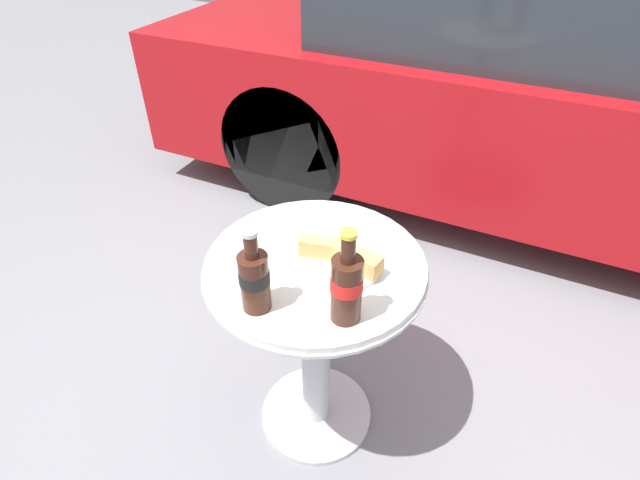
{
  "coord_description": "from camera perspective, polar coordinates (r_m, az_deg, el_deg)",
  "views": [
    {
      "loc": [
        0.44,
        -0.89,
        1.54
      ],
      "look_at": [
        0.0,
        0.03,
        0.75
      ],
      "focal_mm": 28.0,
      "sensor_mm": 36.0,
      "label": 1
    }
  ],
  "objects": [
    {
      "name": "ground_plane",
      "position": [
        1.83,
        -0.42,
        -19.31
      ],
      "size": [
        30.0,
        30.0,
        0.0
      ],
      "primitive_type": "plane",
      "color": "slate"
    },
    {
      "name": "bistro_table",
      "position": [
        1.45,
        -0.5,
        -8.87
      ],
      "size": [
        0.59,
        0.59,
        0.7
      ],
      "color": "#B7B7BC",
      "rests_on": "ground_plane"
    },
    {
      "name": "cola_bottle_left",
      "position": [
        1.13,
        -7.51,
        -4.39
      ],
      "size": [
        0.07,
        0.07,
        0.22
      ],
      "color": "#3D1E14",
      "rests_on": "bistro_table"
    },
    {
      "name": "cola_bottle_right",
      "position": [
        1.09,
        3.05,
        -5.25
      ],
      "size": [
        0.07,
        0.07,
        0.24
      ],
      "color": "#3D1E14",
      "rests_on": "bistro_table"
    },
    {
      "name": "lunch_plate_near",
      "position": [
        1.28,
        2.08,
        -2.04
      ],
      "size": [
        0.25,
        0.24,
        0.06
      ],
      "color": "white",
      "rests_on": "bistro_table"
    },
    {
      "name": "parked_car",
      "position": [
        3.0,
        28.18,
        15.77
      ],
      "size": [
        4.37,
        1.84,
        1.29
      ],
      "color": "#9E0F14",
      "rests_on": "ground_plane"
    }
  ]
}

